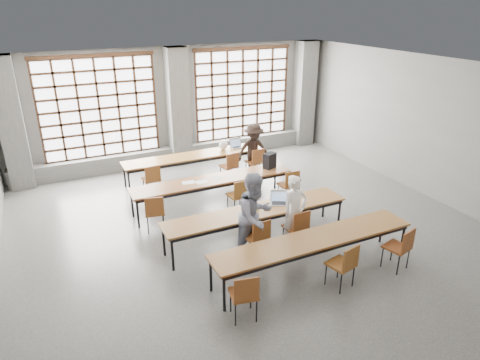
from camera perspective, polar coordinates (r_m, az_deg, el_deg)
name	(u,v)px	position (r m, az deg, el deg)	size (l,w,h in m)	color
floor	(258,238)	(9.27, 2.43, -7.77)	(11.00, 11.00, 0.00)	#4C4C4A
ceiling	(261,73)	(8.07, 2.85, 14.12)	(11.00, 11.00, 0.00)	silver
wall_back	(175,105)	(13.42, -8.62, 9.82)	(10.00, 10.00, 0.00)	slate
wall_right	(439,131)	(11.64, 25.05, 5.90)	(11.00, 11.00, 0.00)	slate
column_left	(11,125)	(12.62, -28.18, 6.53)	(0.60, 0.55, 3.50)	#51524F
column_mid	(178,107)	(13.16, -8.24, 9.58)	(0.60, 0.55, 3.50)	#51524F
column_right	(304,94)	(15.08, 8.56, 11.26)	(0.60, 0.55, 3.50)	#51524F
window_left	(99,108)	(12.85, -18.26, 9.05)	(3.32, 0.12, 3.00)	white
window_right	(243,94)	(14.12, 0.35, 11.34)	(3.32, 0.12, 3.00)	white
sill_ledge	(180,154)	(13.65, -7.99, 3.52)	(9.80, 0.35, 0.50)	#51524F
desk_row_a	(195,157)	(12.05, -6.07, 3.06)	(4.00, 0.70, 0.73)	brown
desk_row_b	(213,181)	(10.38, -3.66, -0.19)	(4.00, 0.70, 0.73)	brown
desk_row_c	(257,213)	(8.87, 2.25, -4.37)	(4.00, 0.70, 0.73)	brown
desk_row_d	(314,241)	(7.98, 9.84, -8.07)	(4.00, 0.70, 0.73)	brown
chair_back_left	(152,177)	(11.17, -11.68, 0.36)	(0.44, 0.45, 0.88)	brown
chair_back_mid	(230,164)	(11.83, -1.30, 2.14)	(0.48, 0.49, 0.88)	brown
chair_back_right	(256,160)	(12.15, 2.12, 2.71)	(0.46, 0.47, 0.88)	brown
chair_mid_left	(155,210)	(9.45, -11.32, -3.91)	(0.50, 0.50, 0.88)	brown
chair_mid_centre	(239,193)	(10.05, -0.14, -1.74)	(0.46, 0.46, 0.88)	brown
chair_mid_right	(290,183)	(10.67, 6.63, -0.39)	(0.42, 0.43, 0.88)	brown
chair_front_left	(258,235)	(8.33, 2.45, -7.35)	(0.45, 0.45, 0.88)	brown
chair_front_right	(298,225)	(8.74, 7.71, -6.01)	(0.45, 0.45, 0.88)	brown
chair_near_left	(245,292)	(6.86, 0.63, -14.75)	(0.49, 0.50, 0.88)	brown
chair_near_mid	(345,262)	(7.76, 13.79, -10.57)	(0.50, 0.51, 0.88)	brown
chair_near_right	(401,245)	(8.55, 20.70, -8.10)	(0.51, 0.51, 0.88)	#672F14
student_male	(295,212)	(8.71, 7.30, -4.26)	(0.57, 0.37, 1.56)	white
student_female	(255,216)	(8.26, 2.04, -4.85)	(0.86, 0.67, 1.77)	#1A224F
student_back	(254,150)	(12.18, 1.82, 3.97)	(1.01, 0.58, 1.56)	black
laptop_front	(279,200)	(9.15, 5.18, -2.67)	(0.46, 0.44, 0.26)	silver
laptop_back	(236,145)	(12.59, -0.47, 4.67)	(0.37, 0.31, 0.26)	#ABABAF
mouse	(296,201)	(9.26, 7.54, -2.76)	(0.10, 0.06, 0.04)	white
green_box	(253,207)	(8.87, 1.74, -3.59)	(0.25, 0.09, 0.09)	#2A8130
phone	(267,210)	(8.84, 3.60, -3.98)	(0.13, 0.06, 0.01)	black
paper_sheet_a	(188,182)	(10.21, -6.89, -0.32)	(0.30, 0.21, 0.00)	white
paper_sheet_b	(202,182)	(10.21, -5.12, -0.23)	(0.30, 0.21, 0.00)	white
paper_sheet_c	(216,178)	(10.39, -3.15, 0.24)	(0.30, 0.21, 0.00)	silver
backpack	(270,161)	(10.97, 3.98, 2.59)	(0.32, 0.20, 0.40)	black
plastic_bag	(223,145)	(12.33, -2.25, 4.67)	(0.26, 0.21, 0.29)	white
red_pouch	(243,291)	(6.95, 0.46, -14.60)	(0.20, 0.08, 0.06)	#B21517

